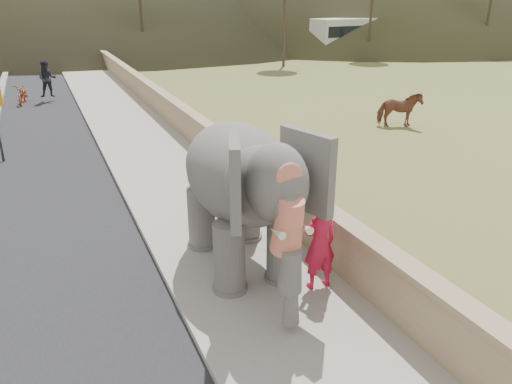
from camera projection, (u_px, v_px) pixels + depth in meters
The scene contains 10 objects.
ground at pixel (294, 336), 7.86m from camera, with size 160.00×160.00×0.00m, color olive.
walkway at pixel (153, 156), 16.36m from camera, with size 3.00×120.00×0.15m, color #9E9687.
parapet at pixel (201, 137), 16.80m from camera, with size 0.30×120.00×1.10m, color tan.
cow at pixel (399, 110), 20.09m from camera, with size 0.76×1.68×1.42m, color brown.
distant_car at pixel (298, 46), 44.97m from camera, with size 1.70×4.23×1.44m, color #AEB0B5.
bus_white at pixel (367, 36), 45.19m from camera, with size 2.50×11.00×3.10m, color silver.
bus_orange at pixel (424, 34), 47.08m from camera, with size 2.50×11.00×3.10m, color orange.
elephant_and_man at pixel (240, 194), 9.25m from camera, with size 2.33×4.04×2.88m.
motorcyclist at pixel (34, 87), 24.51m from camera, with size 2.16×1.93×2.05m.
trees at pixel (148, 12), 32.18m from camera, with size 47.92×43.09×8.60m.
Camera 1 is at (-3.13, -5.69, 5.01)m, focal length 35.00 mm.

